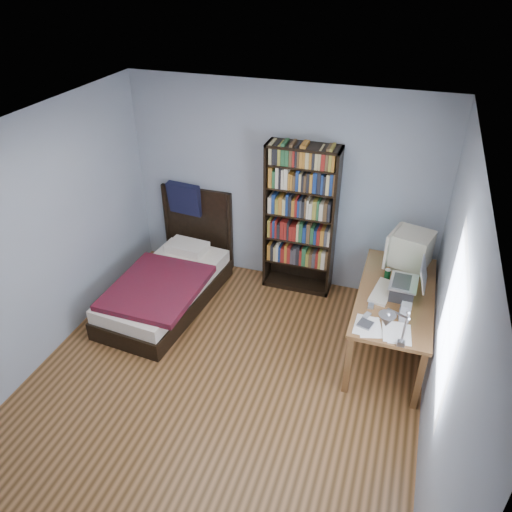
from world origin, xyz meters
name	(u,v)px	position (x,y,z in m)	size (l,w,h in m)	color
room	(217,285)	(0.03, 0.00, 1.25)	(4.20, 4.24, 2.50)	#4B3016
desk	(395,294)	(1.50, 1.54, 0.42)	(0.75, 1.60, 0.73)	brown
crt_monitor	(409,249)	(1.56, 1.58, 0.99)	(0.50, 0.46, 0.47)	beige
laptop	(405,287)	(1.58, 1.07, 0.85)	(0.35, 0.36, 0.43)	#2D2D30
desk_lamp	(390,322)	(1.48, -0.07, 1.27)	(0.26, 0.57, 0.67)	#99999E
keyboard	(382,292)	(1.37, 1.07, 0.75)	(0.17, 0.45, 0.03)	#C1B5A0
speaker	(405,312)	(1.61, 0.70, 0.82)	(0.09, 0.09, 0.18)	gray
soda_can	(387,274)	(1.39, 1.34, 0.79)	(0.06, 0.06, 0.11)	#073313
mouse	(397,275)	(1.49, 1.41, 0.75)	(0.07, 0.13, 0.04)	silver
phone_silver	(371,305)	(1.29, 0.81, 0.74)	(0.05, 0.11, 0.02)	silver
phone_grey	(367,315)	(1.27, 0.64, 0.74)	(0.05, 0.10, 0.02)	gray
external_drive	(365,325)	(1.28, 0.50, 0.74)	(0.12, 0.12, 0.03)	gray
bookshelf	(300,221)	(0.29, 1.94, 0.94)	(0.84, 0.30, 1.87)	black
bed	(169,282)	(-1.12, 1.15, 0.26)	(1.05, 2.02, 1.16)	black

